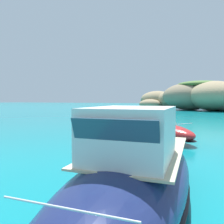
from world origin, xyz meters
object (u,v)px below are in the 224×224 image
(islet_large, at_px, (203,96))
(motorboat_red, at_px, (151,128))
(motorboat_navy, at_px, (135,174))
(islet_small, at_px, (160,100))

(islet_large, height_order, motorboat_red, islet_large)
(motorboat_red, distance_m, motorboat_navy, 13.01)
(islet_large, height_order, motorboat_navy, islet_large)
(islet_large, distance_m, motorboat_navy, 71.45)
(islet_large, height_order, islet_small, islet_large)
(islet_small, xyz_separation_m, motorboat_red, (12.18, -65.54, -2.15))
(islet_small, bearing_deg, islet_large, -24.70)
(islet_small, relative_size, motorboat_navy, 1.53)
(islet_small, bearing_deg, motorboat_navy, -79.40)
(motorboat_navy, bearing_deg, islet_large, 89.64)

